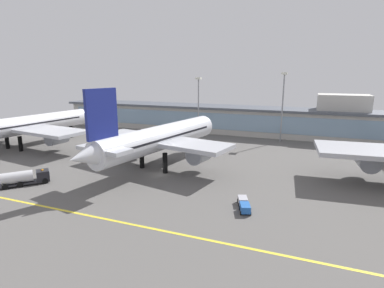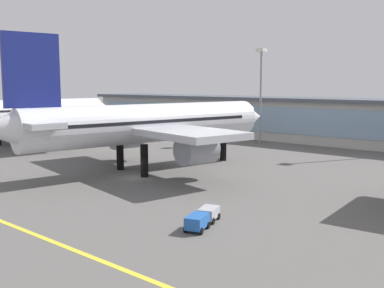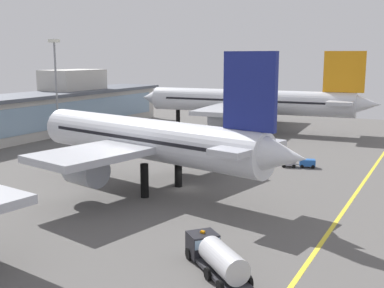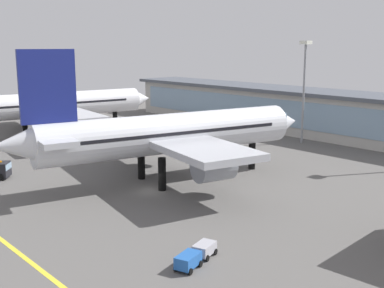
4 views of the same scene
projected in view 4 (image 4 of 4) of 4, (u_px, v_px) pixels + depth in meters
The scene contains 6 objects.
ground_plane at pixel (151, 191), 67.91m from camera, with size 186.09×186.09×0.00m, color #5B5956.
terminal_building at pixel (370, 117), 99.99m from camera, with size 135.92×14.00×15.06m.
airliner_near_left at pixel (42, 106), 107.92m from camera, with size 45.89×53.42×18.11m.
airliner_near_right at pixel (169, 134), 71.33m from camera, with size 35.34×48.60×19.26m.
baggage_tug_near at pixel (196, 255), 45.44m from camera, with size 3.38×5.78×1.40m.
apron_light_mast_centre at pixel (304, 75), 98.54m from camera, with size 1.80×1.80×20.54m.
Camera 4 is at (52.66, -38.99, 19.80)m, focal length 46.22 mm.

